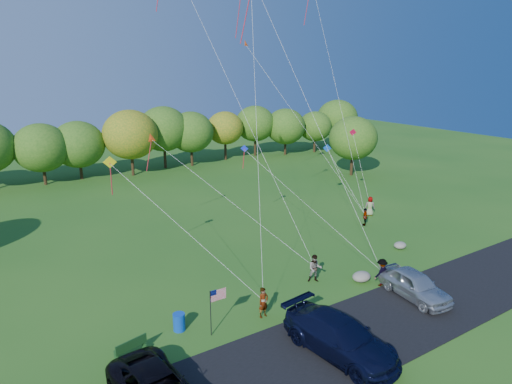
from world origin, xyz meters
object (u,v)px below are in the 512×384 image
Objects in this scene: minivan_silver at (415,285)px; flyer_e at (370,206)px; minivan_navy at (340,337)px; trash_barrel at (179,322)px; flyer_b at (315,268)px; flyer_a at (263,302)px; flyer_d at (365,217)px; flyer_c at (382,272)px; park_bench at (131,347)px.

minivan_silver is 2.67× the size of flyer_e.
trash_barrel is at bearing 125.83° from minivan_navy.
flyer_b is at bearing 133.20° from minivan_silver.
minivan_silver is 2.72× the size of flyer_a.
flyer_d is (6.98, 10.83, -0.10)m from minivan_silver.
minivan_silver is 2.27m from flyer_c.
flyer_e reaches higher than minivan_silver.
minivan_navy is at bearing -47.39° from trash_barrel.
flyer_c reaches higher than minivan_silver.
flyer_a is at bearing -129.49° from flyer_b.
flyer_e is at bearing 59.98° from minivan_silver.
trash_barrel is at bearing 155.36° from flyer_a.
flyer_d is at bearing 33.73° from minivan_navy.
flyer_b is at bearing 66.91° from flyer_e.
flyer_a is 0.96× the size of flyer_b.
minivan_silver is 3.07× the size of flyer_d.
flyer_c reaches higher than trash_barrel.
minivan_silver reaches higher than flyer_d.
minivan_navy is at bearing -1.01° from flyer_d.
minivan_silver is 9.43m from flyer_a.
trash_barrel is (-4.52, 1.33, -0.41)m from flyer_a.
minivan_silver is at bearing -28.25° from flyer_a.
flyer_d is 0.87× the size of flyer_e.
flyer_c is (-0.43, 2.23, 0.02)m from minivan_silver.
flyer_d is (7.41, 8.61, -0.12)m from flyer_c.
trash_barrel is (-20.36, -6.29, -0.31)m from flyer_d.
flyer_c reaches higher than flyer_e.
minivan_navy reaches higher than flyer_e.
flyer_a is 1.13× the size of flyer_d.
flyer_d is (15.84, 7.61, -0.10)m from flyer_a.
flyer_a reaches higher than park_bench.
minivan_navy is 5.04m from flyer_a.
flyer_a is 4.73m from trash_barrel.
trash_barrel is at bearing -24.36° from flyer_d.
minivan_navy is 8.21m from flyer_c.
flyer_b is (5.20, 1.73, 0.04)m from flyer_a.
flyer_c reaches higher than flyer_d.
flyer_d reaches higher than park_bench.
minivan_navy reaches higher than flyer_a.
minivan_silver is 12.89m from flyer_d.
flyer_b is 1.02× the size of flyer_e.
flyer_c is at bearing 83.21° from flyer_e.
minivan_silver reaches higher than park_bench.
flyer_c is 1.15× the size of flyer_d.
park_bench is 2.98m from trash_barrel.
flyer_e is 24.08m from trash_barrel.
minivan_silver is at bearing 15.70° from flyer_d.
flyer_a is at bearing -15.84° from flyer_d.
flyer_b reaches higher than flyer_e.
flyer_b is at bearing 52.10° from minivan_navy.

